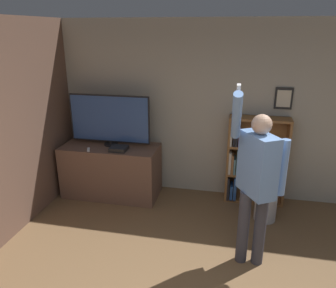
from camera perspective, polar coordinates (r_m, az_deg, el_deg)
The scene contains 9 objects.
wall_back at distance 5.07m, azimuth 9.01°, elevation 5.59°, with size 6.94×0.09×2.70m.
wall_side_brick at distance 4.46m, azimuth -26.52°, elevation 1.82°, with size 0.06×4.75×2.70m.
tv_ledge at distance 5.30m, azimuth -9.82°, elevation -4.57°, with size 1.50×0.65×0.82m.
television at distance 5.08m, azimuth -10.11°, elevation 4.21°, with size 1.26×0.22×0.79m.
game_console at distance 4.93m, azimuth -8.56°, elevation -0.80°, with size 0.25×0.23×0.06m.
remote_loose at distance 5.04m, azimuth -13.68°, elevation -0.96°, with size 0.09×0.14×0.02m.
bookshelf at distance 5.11m, azimuth 14.12°, elevation -2.88°, with size 0.88×0.28×1.34m.
person at distance 3.58m, azimuth 15.17°, elevation -5.66°, with size 0.59×0.58×2.07m.
waste_bin at distance 4.83m, azimuth 16.64°, elevation -10.14°, with size 0.30×0.30×0.45m.
Camera 1 is at (0.24, -1.74, 2.55)m, focal length 35.00 mm.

